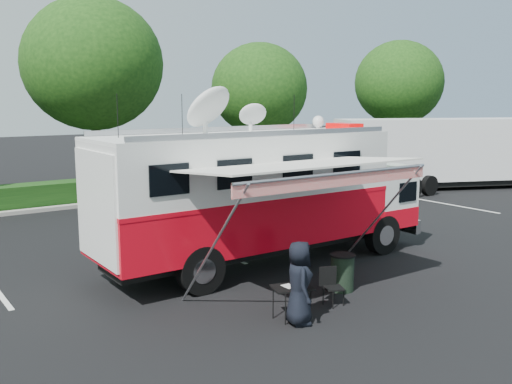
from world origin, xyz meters
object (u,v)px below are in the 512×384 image
(trash_bin, at_px, (342,272))
(folding_table, at_px, (292,289))
(semi_trailer, at_px, (447,152))
(command_truck, at_px, (264,193))

(trash_bin, bearing_deg, folding_table, -161.96)
(folding_table, height_order, trash_bin, trash_bin)
(folding_table, distance_m, trash_bin, 2.14)
(folding_table, xyz_separation_m, semi_trailer, (17.19, 9.09, 1.20))
(trash_bin, xyz_separation_m, semi_trailer, (15.16, 8.43, 1.39))
(command_truck, distance_m, folding_table, 4.15)
(command_truck, bearing_deg, folding_table, -117.64)
(trash_bin, distance_m, semi_trailer, 17.40)
(command_truck, relative_size, semi_trailer, 0.84)
(command_truck, xyz_separation_m, trash_bin, (0.20, -2.83, -1.51))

